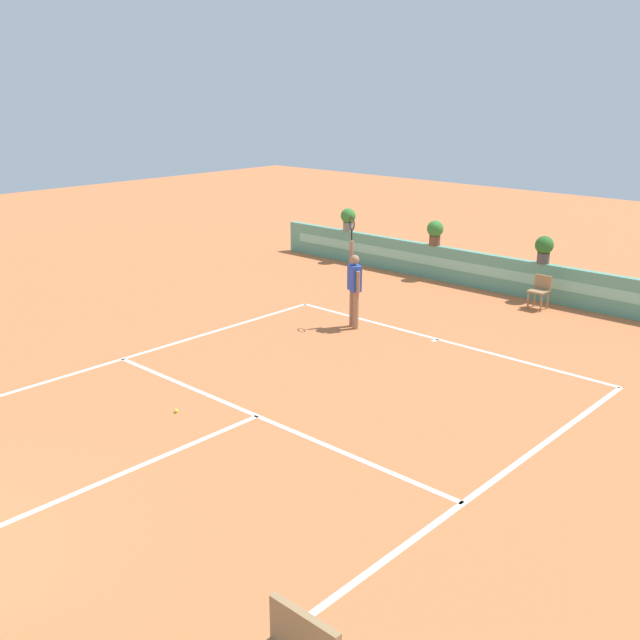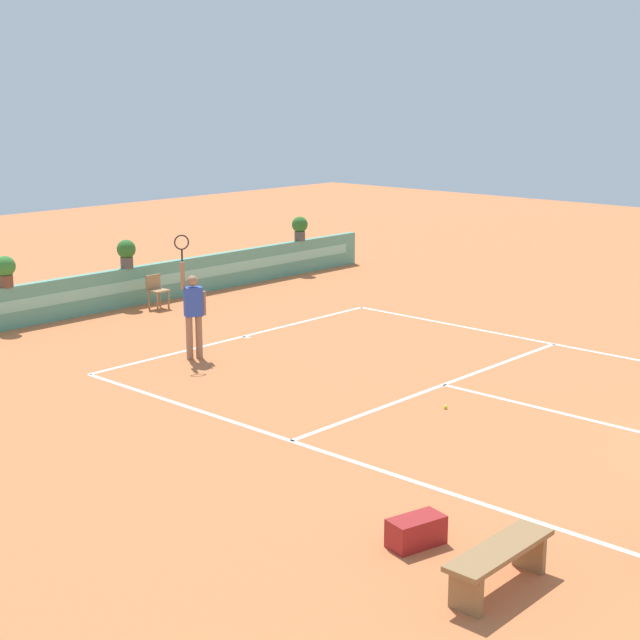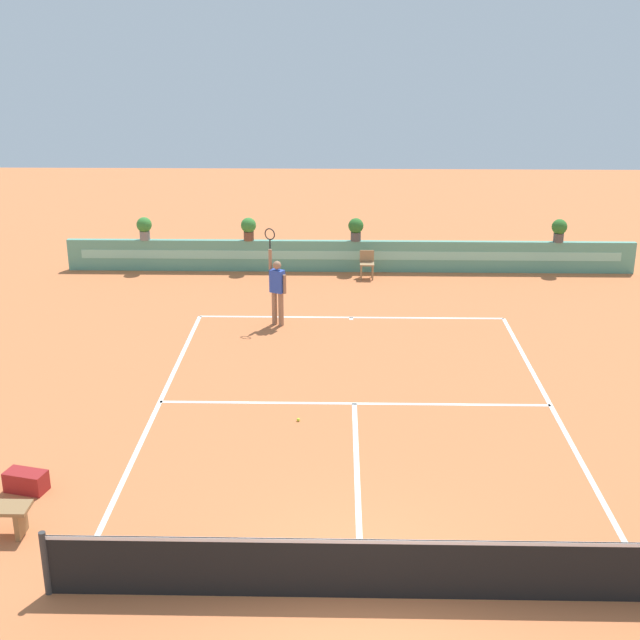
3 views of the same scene
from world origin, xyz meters
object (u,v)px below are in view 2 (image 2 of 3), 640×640
Objects in this scene: gear_bag at (416,531)px; potted_plant_far_right at (300,227)px; tennis_player at (193,309)px; potted_plant_centre at (126,252)px; potted_plant_left at (5,269)px; bench_courtside at (499,558)px; ball_kid_chair at (157,290)px; tennis_ball_near_baseline at (446,407)px.

gear_bag is 0.97× the size of potted_plant_far_right.
potted_plant_far_right is (8.50, 5.11, 0.36)m from tennis_player.
tennis_player is 3.57× the size of potted_plant_centre.
bench_courtside is at bearing -100.37° from potted_plant_left.
potted_plant_left is at bearing 79.68° from gear_bag.
ball_kid_chair is 1.17× the size of potted_plant_centre.
tennis_player reaches higher than gear_bag.
potted_plant_left is at bearing 180.00° from potted_plant_centre.
gear_bag is at bearing -100.32° from potted_plant_left.
potted_plant_left is at bearing 79.63° from bench_courtside.
bench_courtside is 2.21× the size of potted_plant_centre.
bench_courtside is at bearing -114.44° from ball_kid_chair.
potted_plant_left is (-2.06, 10.85, 1.38)m from tennis_ball_near_baseline.
potted_plant_far_right is 9.75m from potted_plant_left.
gear_bag is 5.32m from tennis_ball_near_baseline.
tennis_player is at bearing -112.68° from potted_plant_centre.
potted_plant_far_right reaches higher than bench_courtside.
potted_plant_left is (-1.25, 5.11, 0.36)m from tennis_player.
ball_kid_chair reaches higher than bench_courtside.
bench_courtside is 23.53× the size of tennis_ball_near_baseline.
tennis_player reaches higher than bench_courtside.
potted_plant_far_right is (6.02, 0.73, 0.93)m from ball_kid_chair.
potted_plant_far_right is at bearing 0.00° from potted_plant_left.
gear_bag is at bearing -148.50° from tennis_ball_near_baseline.
ball_kid_chair is at bearing 60.48° from tennis_player.
potted_plant_left reaches higher than gear_bag.
ball_kid_chair is 0.33× the size of tennis_player.
ball_kid_chair is 0.53× the size of bench_courtside.
potted_plant_centre is at bearing 66.71° from gear_bag.
bench_courtside is 15.24m from potted_plant_left.
tennis_player reaches higher than potted_plant_far_right.
gear_bag is 0.97× the size of potted_plant_centre.
ball_kid_chair reaches higher than gear_bag.
tennis_player is at bearing -119.52° from ball_kid_chair.
potted_plant_left reaches higher than tennis_ball_near_baseline.
tennis_player is 9.92m from potted_plant_far_right.
ball_kid_chair is at bearing 64.29° from gear_bag.
ball_kid_chair is 5.06m from tennis_player.
tennis_ball_near_baseline is 0.09× the size of potted_plant_far_right.
bench_courtside is at bearing -112.26° from potted_plant_centre.
tennis_player is 3.57× the size of potted_plant_left.
tennis_player is 3.57× the size of potted_plant_far_right.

